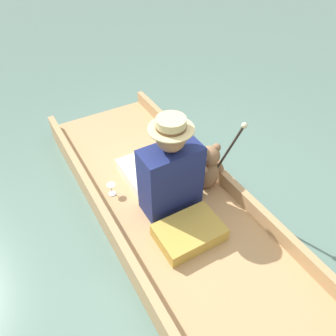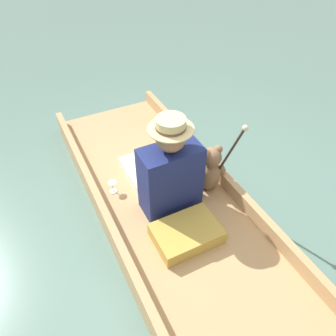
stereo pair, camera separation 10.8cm
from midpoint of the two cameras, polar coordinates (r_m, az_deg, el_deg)
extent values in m
plane|color=slate|center=(2.87, 1.68, -8.68)|extent=(16.00, 16.00, 0.00)
cube|color=tan|center=(2.81, 1.71, -7.72)|extent=(1.13, 3.33, 0.15)
cube|color=tan|center=(2.58, -8.95, -9.74)|extent=(0.06, 3.33, 0.13)
cube|color=tan|center=(2.93, 11.06, -2.21)|extent=(0.06, 3.33, 0.13)
cube|color=#B7933D|center=(2.51, 4.49, -11.29)|extent=(0.49, 0.34, 0.12)
cube|color=white|center=(2.97, -2.00, -0.75)|extent=(0.42, 0.53, 0.11)
cube|color=navy|center=(2.55, 1.59, -2.01)|extent=(0.47, 0.25, 0.59)
cube|color=beige|center=(2.61, 0.29, 0.44)|extent=(0.04, 0.01, 0.33)
cube|color=white|center=(2.54, -2.28, 0.06)|extent=(0.02, 0.01, 0.36)
cube|color=white|center=(2.63, 2.80, 1.75)|extent=(0.02, 0.01, 0.36)
sphere|color=#936B4C|center=(2.29, 1.78, 5.34)|extent=(0.22, 0.22, 0.22)
cylinder|color=#CCB77F|center=(2.25, 1.82, 6.81)|extent=(0.33, 0.33, 0.01)
cylinder|color=#CCB77F|center=(2.22, 1.85, 7.74)|extent=(0.21, 0.21, 0.08)
cylinder|color=brown|center=(2.24, 1.83, 7.16)|extent=(0.21, 0.21, 0.02)
ellipsoid|color=#846042|center=(2.83, 8.33, -1.39)|extent=(0.20, 0.16, 0.29)
sphere|color=#846042|center=(2.69, 8.76, 1.86)|extent=(0.17, 0.17, 0.17)
sphere|color=brown|center=(2.75, 7.93, 2.51)|extent=(0.07, 0.07, 0.07)
sphere|color=#846042|center=(2.63, 7.84, 2.53)|extent=(0.07, 0.07, 0.07)
sphere|color=#846042|center=(2.68, 9.92, 3.23)|extent=(0.07, 0.07, 0.07)
cylinder|color=#846042|center=(2.75, 6.63, -1.30)|extent=(0.11, 0.07, 0.12)
cylinder|color=#846042|center=(2.85, 10.16, -0.01)|extent=(0.11, 0.07, 0.12)
sphere|color=#846042|center=(2.91, 6.84, -2.76)|extent=(0.08, 0.08, 0.08)
sphere|color=#846042|center=(2.95, 8.54, -2.12)|extent=(0.08, 0.08, 0.08)
cylinder|color=silver|center=(2.90, -8.42, -4.05)|extent=(0.07, 0.07, 0.01)
cylinder|color=silver|center=(2.87, -8.50, -3.49)|extent=(0.01, 0.01, 0.07)
cone|color=silver|center=(2.83, -8.61, -2.73)|extent=(0.07, 0.07, 0.03)
cylinder|color=#2D2823|center=(2.66, 11.25, 1.68)|extent=(0.02, 0.32, 0.78)
sphere|color=beige|center=(2.34, 14.60, 6.74)|extent=(0.04, 0.04, 0.04)
camera|label=1|loc=(0.05, -88.77, 1.11)|focal=35.00mm
camera|label=2|loc=(0.05, 91.23, -1.11)|focal=35.00mm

